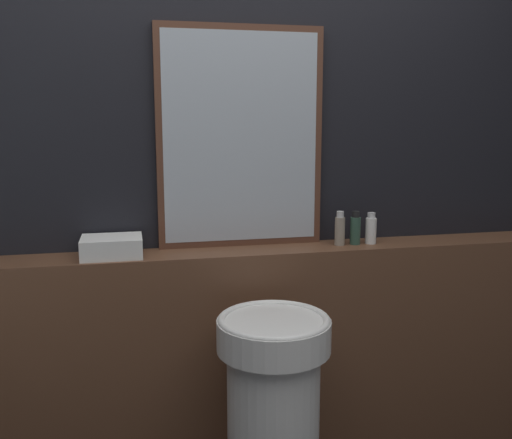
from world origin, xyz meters
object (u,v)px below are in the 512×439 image
object	(u,v)px
towel_stack	(112,247)
lotion_bottle	(371,229)
conditioner_bottle	(355,229)
shampoo_bottle	(340,230)
pedestal_sink	(273,423)
mirror	(241,138)

from	to	relation	value
towel_stack	lotion_bottle	size ratio (longest dim) A/B	1.72
towel_stack	conditioner_bottle	xyz separation A→B (m)	(0.95, 0.00, 0.03)
towel_stack	shampoo_bottle	xyz separation A→B (m)	(0.89, 0.00, 0.03)
towel_stack	pedestal_sink	bearing A→B (deg)	-35.72
mirror	conditioner_bottle	bearing A→B (deg)	-10.54
towel_stack	lotion_bottle	xyz separation A→B (m)	(1.02, 0.00, 0.02)
pedestal_sink	shampoo_bottle	xyz separation A→B (m)	(0.37, 0.37, 0.59)
towel_stack	lotion_bottle	distance (m)	1.02
mirror	towel_stack	distance (m)	0.64
pedestal_sink	shampoo_bottle	distance (m)	0.79
conditioner_bottle	lotion_bottle	bearing A→B (deg)	0.00
pedestal_sink	conditioner_bottle	world-z (taller)	conditioner_bottle
pedestal_sink	mirror	bearing A→B (deg)	92.40
conditioner_bottle	lotion_bottle	world-z (taller)	conditioner_bottle
towel_stack	conditioner_bottle	bearing A→B (deg)	0.00
pedestal_sink	mirror	world-z (taller)	mirror
towel_stack	conditioner_bottle	size ratio (longest dim) A/B	1.62
conditioner_bottle	lotion_bottle	size ratio (longest dim) A/B	1.06
towel_stack	lotion_bottle	world-z (taller)	lotion_bottle
mirror	shampoo_bottle	bearing A→B (deg)	-12.28
mirror	lotion_bottle	distance (m)	0.64
shampoo_bottle	conditioner_bottle	size ratio (longest dim) A/B	1.02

